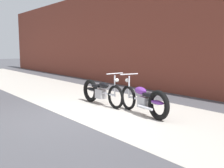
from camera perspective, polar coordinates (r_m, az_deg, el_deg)
The scene contains 5 objects.
ground_plane at distance 6.96m, azimuth -9.48°, elevation -6.93°, with size 80.00×80.00×0.00m, color #47474C.
sidewalk_slab at distance 7.90m, azimuth 1.86°, elevation -5.08°, with size 36.00×3.50×0.01m, color #B2ADA3.
brick_building_wall at distance 10.26m, azimuth 17.31°, elevation 10.47°, with size 36.00×0.50×4.62m, color brown.
motorcycle_black at distance 8.40m, azimuth -2.69°, elevation -1.58°, with size 2.01×0.58×1.03m.
motorcycle_purple at distance 7.02m, azimuth 7.10°, elevation -3.44°, with size 2.00×0.61×1.03m.
Camera 1 is at (5.98, -3.12, 1.72)m, focal length 43.70 mm.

